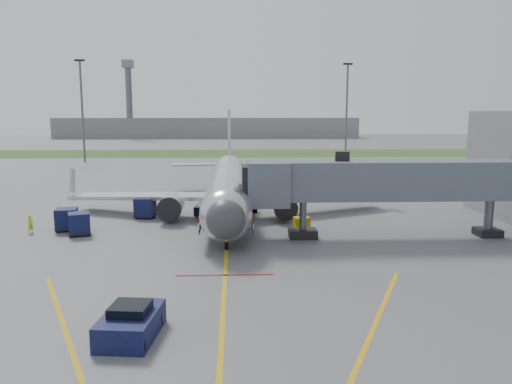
{
  "coord_description": "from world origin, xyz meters",
  "views": [
    {
      "loc": [
        0.61,
        -33.35,
        9.79
      ],
      "look_at": [
        2.43,
        8.27,
        3.2
      ],
      "focal_mm": 35.0,
      "sensor_mm": 36.0,
      "label": 1
    }
  ],
  "objects_px": {
    "pushback_tug": "(131,323)",
    "belt_loader": "(203,208)",
    "ramp_worker": "(31,224)",
    "airliner": "(228,187)"
  },
  "relations": [
    {
      "from": "ramp_worker",
      "to": "airliner",
      "type": "bearing_deg",
      "value": -34.4
    },
    {
      "from": "pushback_tug",
      "to": "ramp_worker",
      "type": "height_order",
      "value": "pushback_tug"
    },
    {
      "from": "airliner",
      "to": "belt_loader",
      "type": "height_order",
      "value": "airliner"
    },
    {
      "from": "pushback_tug",
      "to": "belt_loader",
      "type": "distance_m",
      "value": 27.87
    },
    {
      "from": "airliner",
      "to": "belt_loader",
      "type": "bearing_deg",
      "value": 174.27
    },
    {
      "from": "belt_loader",
      "to": "ramp_worker",
      "type": "distance_m",
      "value": 15.85
    },
    {
      "from": "airliner",
      "to": "pushback_tug",
      "type": "bearing_deg",
      "value": -98.26
    },
    {
      "from": "pushback_tug",
      "to": "ramp_worker",
      "type": "bearing_deg",
      "value": 121.54
    },
    {
      "from": "pushback_tug",
      "to": "ramp_worker",
      "type": "distance_m",
      "value": 23.36
    },
    {
      "from": "belt_loader",
      "to": "ramp_worker",
      "type": "xyz_separation_m",
      "value": [
        -13.73,
        -7.92,
        0.26
      ]
    }
  ]
}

